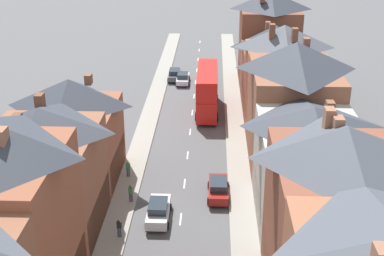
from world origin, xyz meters
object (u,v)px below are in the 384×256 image
(car_parked_left_a, at_px, (183,78))
(car_mid_black, at_px, (218,188))
(double_decker_bus_lead, at_px, (207,90))
(car_near_blue, at_px, (158,211))
(car_parked_right_a, at_px, (175,74))
(pedestrian_mid_right, at_px, (119,227))
(pedestrian_far_left, at_px, (131,192))
(pedestrian_far_right, at_px, (128,168))

(car_parked_left_a, height_order, car_mid_black, car_mid_black)
(double_decker_bus_lead, xyz_separation_m, car_near_blue, (-3.59, -24.67, -1.96))
(double_decker_bus_lead, relative_size, car_parked_right_a, 2.36)
(pedestrian_mid_right, bearing_deg, car_near_blue, 45.29)
(car_parked_right_a, bearing_deg, pedestrian_mid_right, -92.06)
(double_decker_bus_lead, distance_m, pedestrian_far_left, 23.06)
(pedestrian_mid_right, xyz_separation_m, pedestrian_far_right, (-0.81, 9.87, 0.00))
(car_parked_left_a, xyz_separation_m, pedestrian_far_left, (-2.63, -32.95, 0.24))
(car_parked_right_a, distance_m, car_mid_black, 33.88)
(car_mid_black, height_order, pedestrian_far_left, pedestrian_far_left)
(car_near_blue, relative_size, pedestrian_far_right, 2.79)
(car_near_blue, bearing_deg, car_parked_left_a, 90.00)
(double_decker_bus_lead, xyz_separation_m, car_parked_left_a, (-3.59, 10.82, -2.02))
(car_near_blue, height_order, car_parked_left_a, car_near_blue)
(car_near_blue, bearing_deg, pedestrian_far_right, 116.56)
(car_parked_right_a, relative_size, pedestrian_mid_right, 2.84)
(double_decker_bus_lead, relative_size, pedestrian_mid_right, 6.71)
(double_decker_bus_lead, bearing_deg, car_near_blue, -98.28)
(double_decker_bus_lead, height_order, car_mid_black, double_decker_bus_lead)
(car_near_blue, height_order, pedestrian_far_right, pedestrian_far_right)
(double_decker_bus_lead, distance_m, car_mid_black, 20.85)
(pedestrian_mid_right, relative_size, pedestrian_far_left, 1.00)
(car_parked_right_a, relative_size, pedestrian_far_left, 2.84)
(car_parked_left_a, distance_m, car_parked_right_a, 2.20)
(car_parked_right_a, bearing_deg, pedestrian_far_right, -94.26)
(car_mid_black, xyz_separation_m, pedestrian_far_right, (-8.45, 3.14, 0.20))
(double_decker_bus_lead, distance_m, car_parked_left_a, 11.58)
(double_decker_bus_lead, xyz_separation_m, pedestrian_mid_right, (-6.33, -27.44, -1.78))
(car_parked_right_a, relative_size, car_mid_black, 1.00)
(car_parked_left_a, xyz_separation_m, pedestrian_mid_right, (-2.74, -38.26, 0.24))
(car_parked_left_a, distance_m, pedestrian_far_left, 33.06)
(pedestrian_mid_right, xyz_separation_m, pedestrian_far_left, (0.11, 5.31, 0.00))
(car_mid_black, height_order, pedestrian_mid_right, pedestrian_mid_right)
(car_parked_right_a, distance_m, pedestrian_mid_right, 40.06)
(double_decker_bus_lead, relative_size, car_near_blue, 2.41)
(double_decker_bus_lead, xyz_separation_m, pedestrian_far_left, (-6.22, -22.13, -1.78))
(car_mid_black, height_order, pedestrian_far_right, pedestrian_far_right)
(pedestrian_far_right, bearing_deg, double_decker_bus_lead, 67.90)
(car_near_blue, relative_size, pedestrian_mid_right, 2.79)
(car_mid_black, bearing_deg, pedestrian_far_left, -169.35)
(pedestrian_mid_right, bearing_deg, car_parked_right_a, 87.94)
(car_parked_left_a, relative_size, pedestrian_far_right, 2.72)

